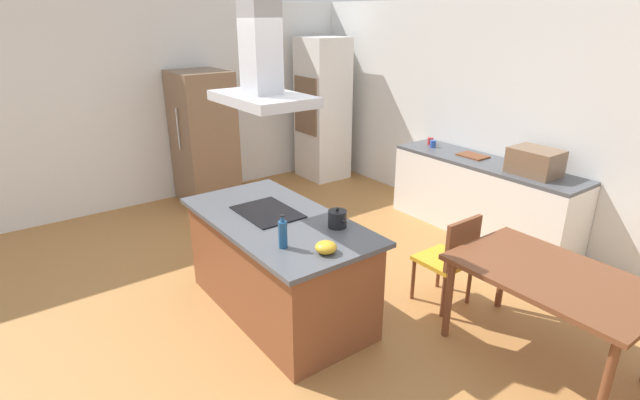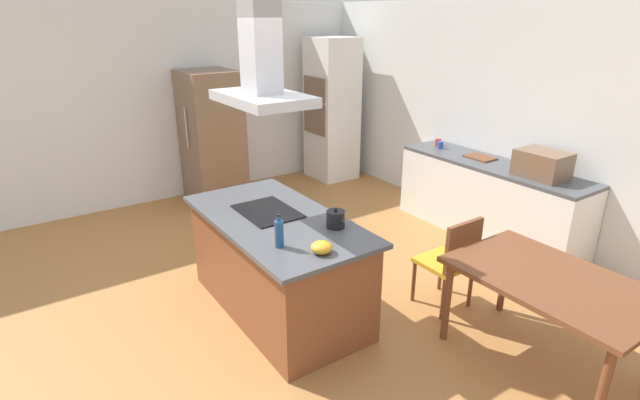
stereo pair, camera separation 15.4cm
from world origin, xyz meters
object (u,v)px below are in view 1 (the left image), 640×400
(mixing_bowl, at_px, (326,247))
(chair_at_left_end, at_px, (451,256))
(cooktop, at_px, (267,212))
(coffee_mug_red, at_px, (430,141))
(olive_oil_bottle, at_px, (283,234))
(countertop_microwave, at_px, (535,162))
(cutting_board, at_px, (473,156))
(refrigerator, at_px, (204,138))
(wall_oven_stack, at_px, (323,110))
(tea_kettle, at_px, (338,219))
(coffee_mug_blue, at_px, (433,144))
(range_hood, at_px, (261,72))
(dining_table, at_px, (552,283))

(mixing_bowl, distance_m, chair_at_left_end, 1.40)
(cooktop, distance_m, coffee_mug_red, 3.05)
(cooktop, bearing_deg, coffee_mug_red, 104.44)
(olive_oil_bottle, bearing_deg, countertop_microwave, 87.91)
(coffee_mug_red, distance_m, chair_at_left_end, 2.48)
(cutting_board, bearing_deg, refrigerator, -140.55)
(mixing_bowl, distance_m, wall_oven_stack, 4.54)
(mixing_bowl, relative_size, coffee_mug_red, 1.78)
(cooktop, xyz_separation_m, coffee_mug_red, (-0.76, 2.95, 0.04))
(tea_kettle, xyz_separation_m, olive_oil_bottle, (0.05, -0.56, 0.04))
(tea_kettle, distance_m, coffee_mug_blue, 2.85)
(chair_at_left_end, bearing_deg, countertop_microwave, 98.89)
(refrigerator, bearing_deg, coffee_mug_red, 48.08)
(chair_at_left_end, bearing_deg, mixing_bowl, -94.54)
(cooktop, bearing_deg, tea_kettle, 26.95)
(countertop_microwave, height_order, cutting_board, countertop_microwave)
(cooktop, distance_m, range_hood, 1.20)
(tea_kettle, xyz_separation_m, coffee_mug_blue, (-1.25, 2.57, -0.03))
(wall_oven_stack, bearing_deg, coffee_mug_red, 8.82)
(dining_table, bearing_deg, chair_at_left_end, 180.00)
(coffee_mug_red, height_order, cutting_board, coffee_mug_red)
(cutting_board, xyz_separation_m, chair_at_left_end, (1.08, -1.65, -0.40))
(range_hood, bearing_deg, cooktop, 0.00)
(mixing_bowl, relative_size, countertop_microwave, 0.32)
(range_hood, bearing_deg, countertop_microwave, 75.10)
(cutting_board, relative_size, range_hood, 0.38)
(mixing_bowl, bearing_deg, olive_oil_bottle, -141.79)
(cooktop, height_order, mixing_bowl, mixing_bowl)
(range_hood, bearing_deg, refrigerator, 166.97)
(cooktop, height_order, coffee_mug_red, coffee_mug_red)
(refrigerator, bearing_deg, chair_at_left_end, 9.27)
(coffee_mug_blue, bearing_deg, tea_kettle, -64.07)
(cooktop, distance_m, dining_table, 2.33)
(mixing_bowl, distance_m, coffee_mug_red, 3.43)
(range_hood, bearing_deg, wall_oven_stack, 136.06)
(cutting_board, distance_m, chair_at_left_end, 2.01)
(cooktop, distance_m, chair_at_left_end, 1.68)
(wall_oven_stack, bearing_deg, chair_at_left_end, -19.94)
(mixing_bowl, xyz_separation_m, coffee_mug_blue, (-1.56, 2.92, 0.00))
(countertop_microwave, bearing_deg, tea_kettle, -93.67)
(countertop_microwave, distance_m, refrigerator, 4.23)
(coffee_mug_red, distance_m, wall_oven_stack, 2.01)
(dining_table, relative_size, range_hood, 1.56)
(tea_kettle, distance_m, refrigerator, 3.45)
(countertop_microwave, bearing_deg, cutting_board, 176.54)
(cooktop, bearing_deg, countertop_microwave, 75.10)
(chair_at_left_end, bearing_deg, dining_table, -0.00)
(range_hood, bearing_deg, chair_at_left_end, 51.58)
(olive_oil_bottle, distance_m, refrigerator, 3.59)
(cutting_board, bearing_deg, tea_kettle, -75.86)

